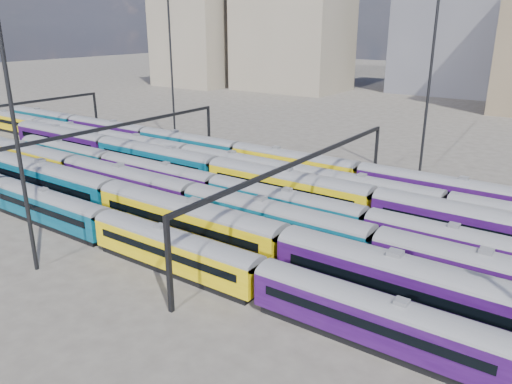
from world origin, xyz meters
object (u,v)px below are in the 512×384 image
Objects in this scene: mast_2 at (13,117)px; rake_0 at (261,276)px; rake_2 at (127,181)px; rake_1 at (187,217)px.

rake_0 is at bearing 19.31° from mast_2.
mast_2 is at bearing -67.53° from rake_2.
rake_1 reaches higher than rake_2.
mast_2 reaches higher than rake_0.
rake_1 is 17.97m from mast_2.
mast_2 is at bearing -160.69° from rake_0.
rake_1 is 1.06× the size of rake_2.
mast_2 reaches higher than rake_2.
rake_0 is 0.99× the size of rake_1.
rake_1 is at bearing 57.68° from mast_2.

